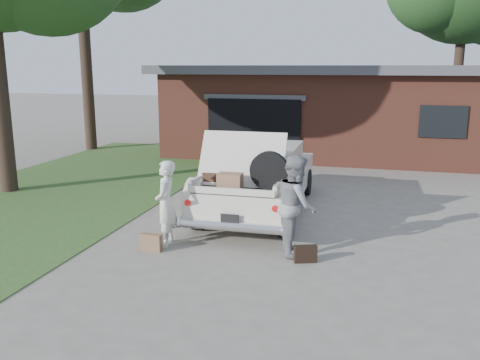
# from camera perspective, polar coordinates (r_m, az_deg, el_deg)

# --- Properties ---
(ground) EXTENTS (90.00, 90.00, 0.00)m
(ground) POSITION_cam_1_polar(r_m,az_deg,el_deg) (9.70, -0.93, -7.11)
(ground) COLOR gray
(ground) RESTS_ON ground
(grass_strip) EXTENTS (6.00, 16.00, 0.02)m
(grass_strip) POSITION_cam_1_polar(r_m,az_deg,el_deg) (14.61, -18.71, -0.93)
(grass_strip) COLOR #2D4C1E
(grass_strip) RESTS_ON ground
(house) EXTENTS (12.80, 7.80, 3.30)m
(house) POSITION_cam_1_polar(r_m,az_deg,el_deg) (20.36, 10.78, 7.94)
(house) COLOR brown
(house) RESTS_ON ground
(sedan) EXTENTS (2.12, 5.23, 2.01)m
(sedan) POSITION_cam_1_polar(r_m,az_deg,el_deg) (11.65, 2.13, 0.19)
(sedan) COLOR silver
(sedan) RESTS_ON ground
(woman_left) EXTENTS (0.49, 0.65, 1.61)m
(woman_left) POSITION_cam_1_polar(r_m,az_deg,el_deg) (9.48, -8.34, -2.63)
(woman_left) COLOR silver
(woman_left) RESTS_ON ground
(woman_right) EXTENTS (0.90, 1.03, 1.78)m
(woman_right) POSITION_cam_1_polar(r_m,az_deg,el_deg) (9.02, 6.32, -2.79)
(woman_right) COLOR gray
(woman_right) RESTS_ON ground
(suitcase_left) EXTENTS (0.41, 0.16, 0.31)m
(suitcase_left) POSITION_cam_1_polar(r_m,az_deg,el_deg) (9.42, -9.94, -6.91)
(suitcase_left) COLOR brown
(suitcase_left) RESTS_ON ground
(suitcase_right) EXTENTS (0.41, 0.25, 0.30)m
(suitcase_right) POSITION_cam_1_polar(r_m,az_deg,el_deg) (8.83, 7.37, -8.23)
(suitcase_right) COLOR black
(suitcase_right) RESTS_ON ground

